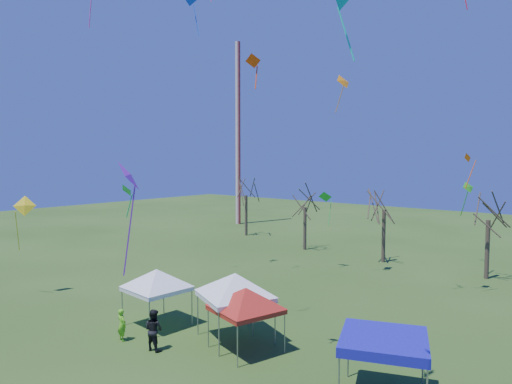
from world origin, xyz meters
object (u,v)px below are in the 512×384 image
radio_mast (238,134)px  tree_1 (305,192)px  tent_white_west (157,273)px  tent_blue (384,342)px  person_green (122,325)px  person_dark (154,330)px  tent_white_mid (235,278)px  tree_2 (385,191)px  tree_3 (489,199)px  tree_0 (246,181)px  tent_red (246,292)px

radio_mast → tree_1: bearing=-28.5°
tent_white_west → tent_blue: (12.79, 0.44, -0.63)m
person_green → person_dark: size_ratio=0.82×
tent_white_mid → person_dark: bearing=-122.5°
tree_2 → tent_white_west: (-3.13, -22.35, -3.40)m
radio_mast → tent_white_west: size_ratio=6.17×
radio_mast → tree_3: size_ratio=3.16×
radio_mast → tent_blue: size_ratio=6.15×
radio_mast → person_green: radio_mast is taller
radio_mast → tree_0: 11.45m
radio_mast → tent_white_mid: bearing=-48.6°
radio_mast → tent_blue: 48.42m
tent_blue → tent_white_west: bearing=-178.0°
tree_1 → tent_blue: size_ratio=1.85×
tent_white_mid → tent_red: size_ratio=1.09×
tree_0 → tent_blue: (28.14, -24.91, -4.22)m
tent_white_mid → tent_blue: size_ratio=1.02×
tree_0 → tent_red: 32.82m
tree_1 → tent_blue: bearing=-50.8°
tree_2 → person_dark: tree_2 is taller
tent_white_west → tree_1: bearing=103.1°
tree_3 → tent_red: size_ratio=2.08×
radio_mast → tent_white_mid: size_ratio=6.01×
tent_white_west → tent_blue: bearing=2.0°
tree_3 → tent_red: tree_3 is taller
tree_0 → tent_red: bearing=-49.4°
tree_2 → tent_red: bearing=-82.8°
tent_white_west → tent_white_mid: (4.64, 1.21, 0.27)m
tree_3 → tent_blue: tree_3 is taller
person_green → radio_mast: bearing=-49.6°
tree_2 → person_green: size_ratio=5.08×
tent_red → person_green: (-5.53, -3.06, -2.01)m
tree_3 → person_green: (-11.19, -24.49, -5.27)m
tent_white_mid → person_green: 6.14m
tent_blue → person_dark: tent_blue is taller
radio_mast → tree_0: size_ratio=2.96×
tent_blue → tree_0: bearing=138.5°
tree_3 → tent_red: (-5.66, -21.42, -3.27)m
tree_0 → tent_blue: 37.82m
person_green → person_dark: 2.17m
tree_0 → person_dark: tree_0 is taller
tree_0 → tent_blue: bearing=-41.5°
radio_mast → tent_red: radio_mast is taller
tent_white_mid → radio_mast: bearing=131.4°
tent_red → tree_2: bearing=97.2°
tree_1 → tree_3: (16.80, -0.60, 0.29)m
tent_white_mid → tent_blue: tent_white_mid is taller
tree_0 → tent_red: (21.22, -24.76, -3.67)m
tent_blue → tent_red: bearing=178.8°
tree_0 → tree_3: (26.88, -3.34, -0.41)m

